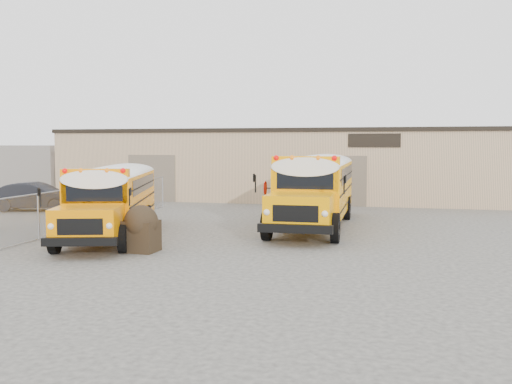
% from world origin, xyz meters
% --- Properties ---
extents(ground, '(120.00, 120.00, 0.00)m').
position_xyz_m(ground, '(0.00, 0.00, 0.00)').
color(ground, '#413F3C').
rests_on(ground, ground).
extents(warehouse, '(30.20, 10.20, 4.67)m').
position_xyz_m(warehouse, '(-0.00, 19.99, 2.37)').
color(warehouse, tan).
rests_on(warehouse, ground).
extents(chainlink_fence, '(0.07, 18.07, 1.81)m').
position_xyz_m(chainlink_fence, '(-6.00, 3.00, 0.90)').
color(chainlink_fence, '#93969B').
rests_on(chainlink_fence, ground).
extents(distant_building_left, '(8.00, 6.00, 3.60)m').
position_xyz_m(distant_building_left, '(-22.00, 22.00, 1.80)').
color(distant_building_left, slate).
rests_on(distant_building_left, ground).
extents(school_bus_left, '(5.06, 9.95, 2.84)m').
position_xyz_m(school_bus_left, '(-5.62, 7.51, 1.64)').
color(school_bus_left, '#FC8A00').
rests_on(school_bus_left, ground).
extents(school_bus_right, '(3.38, 11.11, 3.24)m').
position_xyz_m(school_bus_right, '(3.59, 13.31, 1.87)').
color(school_bus_right, '#FFA000').
rests_on(school_bus_right, ground).
extents(tarp_bundle, '(1.18, 1.18, 1.60)m').
position_xyz_m(tarp_bundle, '(-1.17, -1.25, 0.82)').
color(tarp_bundle, black).
rests_on(tarp_bundle, ground).
extents(car_dark, '(5.04, 2.67, 1.58)m').
position_xyz_m(car_dark, '(-12.09, 8.60, 0.79)').
color(car_dark, black).
rests_on(car_dark, ground).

